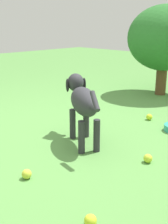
# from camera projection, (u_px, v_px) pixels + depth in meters

# --- Properties ---
(ground) EXTENTS (14.00, 14.00, 0.00)m
(ground) POSITION_uv_depth(u_px,v_px,m) (69.00, 138.00, 2.61)
(ground) COLOR #548C42
(dog) EXTENTS (0.73, 0.47, 0.56)m
(dog) POSITION_uv_depth(u_px,v_px,m) (83.00, 101.00, 2.42)
(dog) COLOR #2D2D33
(dog) RESTS_ON ground
(tennis_ball_0) EXTENTS (0.07, 0.07, 0.07)m
(tennis_ball_0) POSITION_uv_depth(u_px,v_px,m) (148.00, 158.00, 2.15)
(tennis_ball_0) COLOR #C5D937
(tennis_ball_0) RESTS_ON ground
(tennis_ball_1) EXTENTS (0.07, 0.07, 0.07)m
(tennis_ball_1) POSITION_uv_depth(u_px,v_px,m) (90.00, 220.00, 1.48)
(tennis_ball_1) COLOR #C8D62D
(tennis_ball_1) RESTS_ON ground
(tennis_ball_3) EXTENTS (0.07, 0.07, 0.07)m
(tennis_ball_3) POSITION_uv_depth(u_px,v_px,m) (27.00, 174.00, 1.93)
(tennis_ball_3) COLOR #C7D23B
(tennis_ball_3) RESTS_ON ground
(tennis_ball_4) EXTENTS (0.07, 0.07, 0.07)m
(tennis_ball_4) POSITION_uv_depth(u_px,v_px,m) (149.00, 117.00, 3.09)
(tennis_ball_4) COLOR #C3DB2B
(tennis_ball_4) RESTS_ON ground
(shrub_near) EXTENTS (1.04, 0.94, 1.23)m
(shrub_near) POSITION_uv_depth(u_px,v_px,m) (164.00, 38.00, 3.97)
(shrub_near) COLOR brown
(shrub_near) RESTS_ON ground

